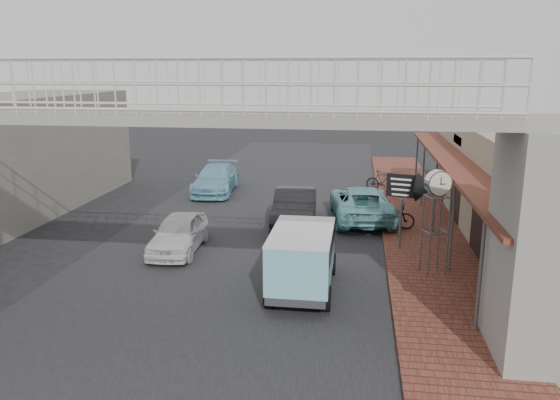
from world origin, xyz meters
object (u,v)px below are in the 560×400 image
(motorcycle_near, at_px, (390,215))
(arrow_sign, at_px, (422,188))
(angkot_curb, at_px, (361,203))
(angkot_far, at_px, (216,179))
(angkot_van, at_px, (303,252))
(street_clock, at_px, (438,188))
(motorcycle_far, at_px, (383,181))
(white_hatchback, at_px, (179,233))
(dark_sedan, at_px, (295,209))

(motorcycle_near, height_order, arrow_sign, arrow_sign)
(angkot_curb, height_order, angkot_far, angkot_curb)
(angkot_far, distance_m, angkot_van, 13.21)
(angkot_van, relative_size, motorcycle_near, 1.97)
(motorcycle_near, height_order, street_clock, street_clock)
(angkot_van, xyz_separation_m, motorcycle_far, (2.75, 13.00, -0.55))
(angkot_far, distance_m, motorcycle_near, 10.05)
(motorcycle_far, bearing_deg, arrow_sign, -159.12)
(angkot_far, distance_m, street_clock, 14.08)
(angkot_curb, distance_m, motorcycle_near, 1.76)
(street_clock, height_order, arrow_sign, street_clock)
(street_clock, distance_m, arrow_sign, 2.12)
(angkot_curb, distance_m, motorcycle_far, 5.34)
(white_hatchback, xyz_separation_m, angkot_van, (4.57, -2.87, 0.53))
(angkot_far, bearing_deg, arrow_sign, -45.94)
(dark_sedan, distance_m, motorcycle_far, 7.64)
(angkot_van, distance_m, motorcycle_near, 6.99)
(angkot_van, bearing_deg, dark_sedan, 98.78)
(motorcycle_near, relative_size, street_clock, 0.60)
(white_hatchback, bearing_deg, motorcycle_near, 22.97)
(dark_sedan, xyz_separation_m, arrow_sign, (4.54, -2.57, 1.52))
(street_clock, bearing_deg, arrow_sign, 76.59)
(white_hatchback, relative_size, motorcycle_far, 2.18)
(motorcycle_far, bearing_deg, white_hatchback, 159.82)
(white_hatchback, distance_m, arrow_sign, 8.37)
(angkot_far, height_order, arrow_sign, arrow_sign)
(dark_sedan, bearing_deg, motorcycle_far, 57.98)
(angkot_van, bearing_deg, motorcycle_far, 78.24)
(dark_sedan, distance_m, street_clock, 6.92)
(angkot_van, bearing_deg, motorcycle_near, 66.95)
(white_hatchback, distance_m, motorcycle_near, 8.13)
(motorcycle_near, bearing_deg, dark_sedan, 102.42)
(angkot_curb, bearing_deg, motorcycle_far, -108.64)
(angkot_curb, bearing_deg, arrow_sign, 108.99)
(dark_sedan, relative_size, arrow_sign, 1.69)
(arrow_sign, bearing_deg, motorcycle_near, 123.64)
(angkot_far, distance_m, motorcycle_far, 8.45)
(angkot_curb, xyz_separation_m, arrow_sign, (1.94, -4.03, 1.56))
(angkot_curb, bearing_deg, angkot_far, -36.49)
(angkot_van, bearing_deg, street_clock, 24.18)
(dark_sedan, xyz_separation_m, street_clock, (4.75, -4.63, 1.98))
(angkot_far, bearing_deg, street_clock, -51.73)
(white_hatchback, relative_size, arrow_sign, 1.39)
(white_hatchback, xyz_separation_m, motorcycle_far, (7.32, 10.13, -0.02))
(angkot_far, height_order, motorcycle_far, angkot_far)
(white_hatchback, height_order, dark_sedan, dark_sedan)
(angkot_far, bearing_deg, motorcycle_near, -37.77)
(dark_sedan, bearing_deg, white_hatchback, -139.44)
(motorcycle_near, bearing_deg, street_clock, -156.44)
(white_hatchback, bearing_deg, street_clock, -10.82)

